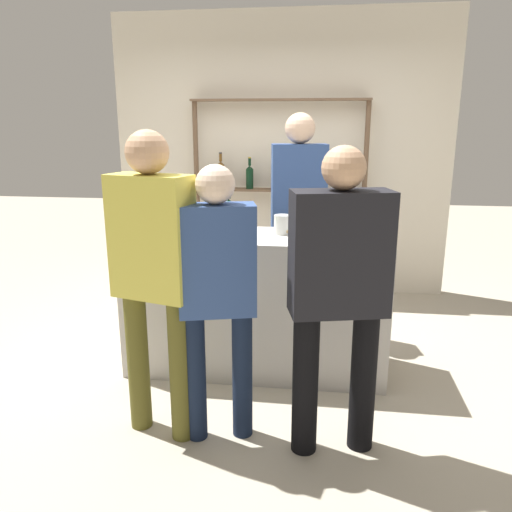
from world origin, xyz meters
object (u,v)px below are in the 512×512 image
object	(u,v)px
customer_left	(153,265)
server_behind_counter	(298,206)
ice_bucket	(190,222)
customer_right	(339,284)
counter_bottle_1	(332,214)
customer_center	(217,285)
cork_jar	(282,225)
wine_glass	(158,216)
counter_bottle_0	(228,213)
counter_bottle_2	(210,213)

from	to	relation	value
customer_left	server_behind_counter	distance (m)	1.71
ice_bucket	customer_right	bearing A→B (deg)	-38.31
counter_bottle_1	customer_center	xyz separation A→B (m)	(-0.61, -1.01, -0.22)
customer_center	server_behind_counter	xyz separation A→B (m)	(0.34, 1.56, 0.18)
customer_right	server_behind_counter	world-z (taller)	server_behind_counter
cork_jar	customer_right	bearing A→B (deg)	-68.79
cork_jar	server_behind_counter	world-z (taller)	server_behind_counter
wine_glass	counter_bottle_1	bearing A→B (deg)	4.73
customer_center	customer_left	xyz separation A→B (m)	(-0.34, -0.00, 0.10)
counter_bottle_0	wine_glass	xyz separation A→B (m)	(-0.49, -0.10, -0.01)
counter_bottle_2	customer_right	bearing A→B (deg)	-46.14
counter_bottle_0	counter_bottle_2	size ratio (longest dim) A/B	0.91
counter_bottle_1	cork_jar	size ratio (longest dim) A/B	2.64
ice_bucket	customer_right	xyz separation A→B (m)	(0.97, -0.77, -0.15)
counter_bottle_0	cork_jar	distance (m)	0.41
ice_bucket	customer_center	bearing A→B (deg)	-65.33
counter_bottle_2	customer_center	size ratio (longest dim) A/B	0.24
wine_glass	customer_left	size ratio (longest dim) A/B	0.09
wine_glass	server_behind_counter	distance (m)	1.16
ice_bucket	cork_jar	bearing A→B (deg)	16.45
counter_bottle_1	server_behind_counter	bearing A→B (deg)	115.87
counter_bottle_0	ice_bucket	bearing A→B (deg)	-127.40
counter_bottle_0	customer_left	distance (m)	1.05
customer_right	wine_glass	bearing A→B (deg)	39.86
wine_glass	cork_jar	distance (m)	0.89
customer_center	wine_glass	bearing A→B (deg)	20.00
ice_bucket	counter_bottle_2	bearing A→B (deg)	50.91
server_behind_counter	counter_bottle_1	bearing A→B (deg)	16.06
counter_bottle_0	customer_right	distance (m)	1.30
customer_right	counter_bottle_2	bearing A→B (deg)	30.55
customer_left	server_behind_counter	world-z (taller)	server_behind_counter
counter_bottle_2	ice_bucket	size ratio (longest dim) A/B	1.60
counter_bottle_0	server_behind_counter	bearing A→B (deg)	48.85
counter_bottle_1	counter_bottle_2	xyz separation A→B (m)	(-0.84, -0.14, 0.01)
customer_center	customer_left	size ratio (longest dim) A/B	0.90
counter_bottle_2	customer_left	bearing A→B (deg)	-97.24
counter_bottle_2	server_behind_counter	xyz separation A→B (m)	(0.58, 0.68, -0.05)
counter_bottle_0	customer_center	xyz separation A→B (m)	(0.13, -1.02, -0.21)
wine_glass	server_behind_counter	xyz separation A→B (m)	(0.96, 0.65, -0.02)
cork_jar	customer_center	bearing A→B (deg)	-106.06
cork_jar	server_behind_counter	distance (m)	0.64
counter_bottle_1	wine_glass	distance (m)	1.23
counter_bottle_0	counter_bottle_2	xyz separation A→B (m)	(-0.10, -0.14, 0.02)
counter_bottle_0	counter_bottle_1	world-z (taller)	counter_bottle_1
cork_jar	customer_center	size ratio (longest dim) A/B	0.09
customer_left	server_behind_counter	bearing A→B (deg)	-8.44
counter_bottle_1	customer_left	distance (m)	1.40
counter_bottle_1	customer_center	size ratio (longest dim) A/B	0.23
ice_bucket	customer_left	world-z (taller)	customer_left
customer_center	customer_left	distance (m)	0.36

